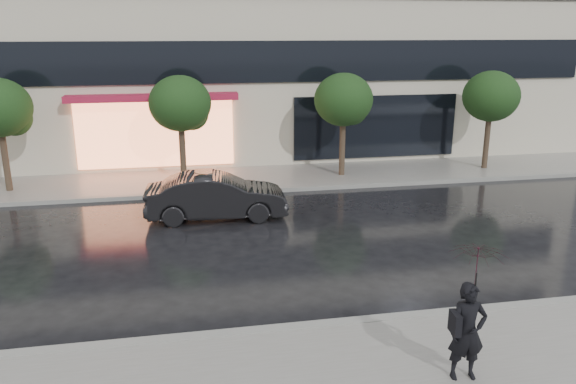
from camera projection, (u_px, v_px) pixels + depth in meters
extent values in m
plane|color=black|center=(335.00, 303.00, 11.77)|extent=(120.00, 120.00, 0.00)
cube|color=slate|center=(264.00, 178.00, 21.42)|extent=(60.00, 3.50, 0.12)
cube|color=gray|center=(348.00, 324.00, 10.81)|extent=(60.00, 0.25, 0.14)
cube|color=gray|center=(271.00, 190.00, 19.77)|extent=(60.00, 0.25, 0.14)
cube|color=black|center=(256.00, 62.00, 21.84)|extent=(28.00, 0.12, 1.60)
cube|color=#FF8C59|center=(156.00, 134.00, 21.86)|extent=(6.00, 0.10, 2.60)
cube|color=#A01838|center=(153.00, 97.00, 21.14)|extent=(6.40, 0.70, 0.25)
cube|color=black|center=(376.00, 127.00, 23.48)|extent=(7.00, 0.10, 2.60)
cylinder|color=#33261C|center=(6.00, 163.00, 19.30)|extent=(0.22, 0.22, 2.20)
sphere|color=black|center=(14.00, 118.00, 19.14)|extent=(1.20, 1.20, 1.20)
cylinder|color=#33261C|center=(183.00, 156.00, 20.36)|extent=(0.22, 0.22, 2.20)
ellipsoid|color=black|center=(180.00, 103.00, 19.83)|extent=(2.20, 2.20, 1.98)
sphere|color=black|center=(192.00, 114.00, 20.21)|extent=(1.20, 1.20, 1.20)
cylinder|color=#33261C|center=(342.00, 150.00, 21.43)|extent=(0.22, 0.22, 2.20)
ellipsoid|color=black|center=(344.00, 100.00, 20.90)|extent=(2.20, 2.20, 1.98)
sphere|color=black|center=(352.00, 109.00, 21.27)|extent=(1.20, 1.20, 1.20)
cylinder|color=#33261C|center=(486.00, 144.00, 22.50)|extent=(0.22, 0.22, 2.20)
ellipsoid|color=black|center=(491.00, 96.00, 21.97)|extent=(2.20, 2.20, 1.98)
sphere|color=black|center=(497.00, 106.00, 22.34)|extent=(1.20, 1.20, 1.20)
imported|color=black|center=(216.00, 196.00, 16.87)|extent=(4.26, 1.64, 1.39)
imported|color=black|center=(467.00, 332.00, 8.84)|extent=(0.63, 0.44, 1.64)
imported|color=black|center=(477.00, 270.00, 8.55)|extent=(0.94, 0.96, 0.80)
cylinder|color=black|center=(474.00, 297.00, 8.68)|extent=(0.02, 0.02, 0.82)
cube|color=black|center=(455.00, 323.00, 8.71)|extent=(0.14, 0.31, 0.35)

